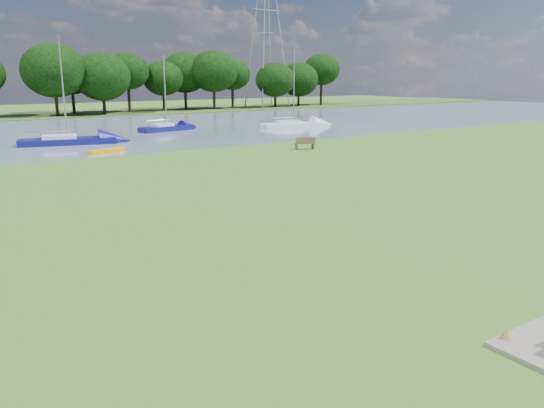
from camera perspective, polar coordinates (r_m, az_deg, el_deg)
ground at (r=23.48m, az=-0.68°, el=-1.52°), size 220.00×220.00×0.00m
river at (r=62.48m, az=-22.63°, el=6.95°), size 220.00×40.00×0.10m
far_bank at (r=91.97m, az=-26.58°, el=8.38°), size 220.00×20.00×0.40m
riverbank_bench at (r=45.59m, az=3.58°, el=6.53°), size 1.78×1.05×1.05m
kayak at (r=45.19m, az=-17.38°, el=5.46°), size 3.12×1.47×0.30m
pylon at (r=107.50m, az=-0.57°, el=20.27°), size 6.33×4.44×29.78m
sailboat_0 at (r=52.00m, az=-21.25°, el=6.55°), size 8.67×4.14×9.55m
sailboat_2 at (r=61.73m, az=-11.33°, el=8.19°), size 6.72×3.12×8.36m
sailboat_5 at (r=65.33m, az=2.26°, el=8.70°), size 8.29×3.60×10.60m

